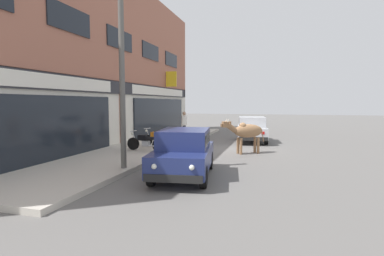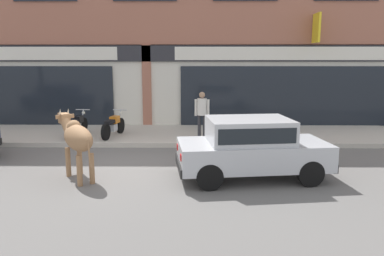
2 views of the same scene
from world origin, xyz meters
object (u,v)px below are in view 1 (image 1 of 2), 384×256
motorcycle_1 (158,139)px  pedestrian (184,122)px  motorcycle_0 (145,142)px  car_1 (184,150)px  car_0 (252,128)px  utility_pole (122,77)px  cow (246,131)px

motorcycle_1 → pedestrian: pedestrian is taller
motorcycle_0 → car_1: bearing=-139.6°
car_0 → car_1: 8.94m
car_1 → utility_pole: (-0.07, 2.05, 2.28)m
cow → car_1: size_ratio=0.49×
car_1 → motorcycle_0: bearing=40.4°
car_0 → motorcycle_0: 6.91m
car_1 → utility_pole: utility_pole is taller
motorcycle_1 → pedestrian: (3.09, -0.38, 0.60)m
cow → motorcycle_1: size_ratio=1.04×
car_1 → utility_pole: size_ratio=0.64×
motorcycle_1 → car_0: bearing=-44.5°
pedestrian → utility_pole: bearing=-177.3°
car_0 → pedestrian: size_ratio=2.34×
cow → motorcycle_1: cow is taller
car_0 → car_1: size_ratio=1.00×
motorcycle_1 → utility_pole: 5.40m
motorcycle_1 → utility_pole: utility_pole is taller
pedestrian → utility_pole: 8.04m
pedestrian → cow: bearing=-127.9°
pedestrian → utility_pole: size_ratio=0.27×
car_1 → motorcycle_0: (3.34, 2.85, -0.27)m
motorcycle_0 → utility_pole: (-3.41, -0.79, 2.56)m
car_0 → motorcycle_1: car_0 is taller
motorcycle_0 → motorcycle_1: bearing=-2.0°
pedestrian → utility_pole: (-7.78, -0.37, 1.96)m
motorcycle_0 → motorcycle_1: size_ratio=1.01×
car_0 → motorcycle_1: bearing=135.5°
car_0 → car_1: (-8.84, 1.34, 0.00)m
utility_pole → car_1: bearing=-88.1°
car_1 → motorcycle_0: car_1 is taller
car_1 → utility_pole: 3.07m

